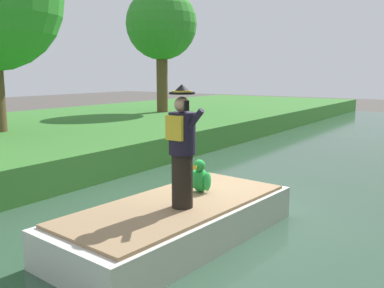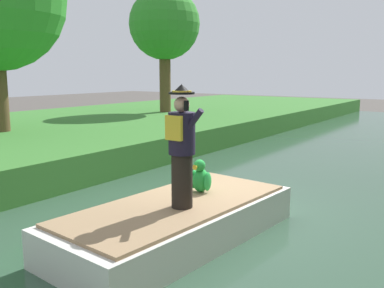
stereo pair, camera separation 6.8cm
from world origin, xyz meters
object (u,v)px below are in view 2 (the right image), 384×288
Objects in this scene: person_pirate at (182,147)px; boat at (177,221)px; tree_broad at (164,25)px; parrot_plush at (201,178)px.

boat is at bearing 137.91° from person_pirate.
tree_broad is (-8.90, 10.61, 3.23)m from person_pirate.
boat is at bearing -87.63° from parrot_plush.
tree_broad is at bearing 121.80° from person_pirate.
boat is 7.58× the size of parrot_plush.
parrot_plush is (-0.24, 0.85, -0.68)m from person_pirate.
parrot_plush is 13.62m from tree_broad.
person_pirate reaches higher than parrot_plush.
parrot_plush reaches higher than boat.
person_pirate is at bearing -33.89° from boat.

